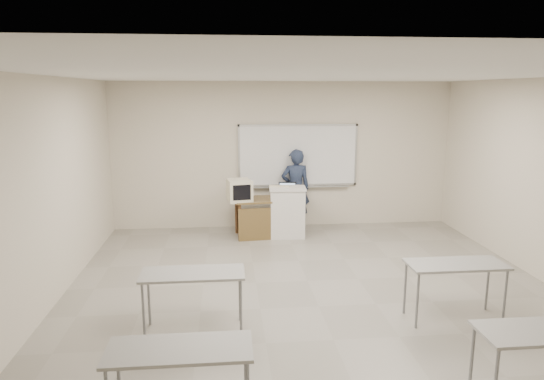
{
  "coord_description": "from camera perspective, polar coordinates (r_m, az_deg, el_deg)",
  "views": [
    {
      "loc": [
        -1.19,
        -5.89,
        2.79
      ],
      "look_at": [
        -0.41,
        2.2,
        1.14
      ],
      "focal_mm": 32.0,
      "sensor_mm": 36.0,
      "label": 1
    }
  ],
  "objects": [
    {
      "name": "floor",
      "position": [
        6.63,
        5.52,
        -13.51
      ],
      "size": [
        7.0,
        8.0,
        0.01
      ],
      "primitive_type": "cube",
      "color": "gray",
      "rests_on": "ground"
    },
    {
      "name": "laptop",
      "position": [
        9.63,
        1.72,
        -0.39
      ],
      "size": [
        0.36,
        0.33,
        0.27
      ],
      "rotation": [
        0.0,
        0.0,
        -0.18
      ],
      "color": "black",
      "rests_on": "instructor_desk"
    },
    {
      "name": "crt_monitor",
      "position": [
        9.26,
        -3.9,
        -0.01
      ],
      "size": [
        0.44,
        0.49,
        0.42
      ],
      "rotation": [
        0.0,
        0.0,
        0.17
      ],
      "color": "beige",
      "rests_on": "instructor_desk"
    },
    {
      "name": "whiteboard",
      "position": [
        10.06,
        3.08,
        3.98
      ],
      "size": [
        2.48,
        0.1,
        1.31
      ],
      "color": "white",
      "rests_on": "floor"
    },
    {
      "name": "mouse",
      "position": [
        9.52,
        0.8,
        -0.78
      ],
      "size": [
        0.11,
        0.09,
        0.04
      ],
      "primitive_type": "ellipsoid",
      "rotation": [
        0.0,
        0.0,
        -0.38
      ],
      "color": "#A4A7AC",
      "rests_on": "instructor_desk"
    },
    {
      "name": "podium",
      "position": [
        9.45,
        1.82,
        -2.59
      ],
      "size": [
        0.7,
        0.51,
        0.98
      ],
      "rotation": [
        0.0,
        0.0,
        -0.07
      ],
      "color": "white",
      "rests_on": "floor"
    },
    {
      "name": "keyboard",
      "position": [
        9.4,
        0.87,
        0.46
      ],
      "size": [
        0.42,
        0.21,
        0.02
      ],
      "primitive_type": "cube",
      "rotation": [
        0.0,
        0.0,
        -0.21
      ],
      "color": "beige",
      "rests_on": "podium"
    },
    {
      "name": "presenter",
      "position": [
        10.05,
        2.78,
        0.17
      ],
      "size": [
        0.61,
        0.41,
        1.64
      ],
      "primitive_type": "imported",
      "rotation": [
        0.0,
        0.0,
        3.17
      ],
      "color": "black",
      "rests_on": "floor"
    },
    {
      "name": "instructor_desk",
      "position": [
        9.4,
        -0.51,
        -2.51
      ],
      "size": [
        1.28,
        0.64,
        0.75
      ],
      "rotation": [
        0.0,
        0.0,
        0.09
      ],
      "color": "brown",
      "rests_on": "floor"
    },
    {
      "name": "student_desks",
      "position": [
        5.15,
        8.58,
        -12.96
      ],
      "size": [
        4.4,
        2.2,
        0.73
      ],
      "color": "gray",
      "rests_on": "floor"
    }
  ]
}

